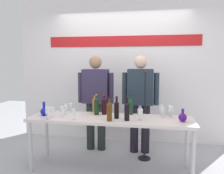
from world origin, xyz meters
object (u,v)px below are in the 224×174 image
object	(u,v)px
wine_glass_right_2	(170,109)
microphone_stand	(145,131)
wine_bottle_0	(117,109)
wine_glass_right_0	(163,111)
wine_glass_right_4	(171,110)
wine_glass_left_0	(66,107)
wine_bottle_2	(96,106)
decanter_blue_right	(183,117)
wine_glass_left_1	(74,112)
wine_bottle_1	(109,111)
wine_glass_left_3	(48,111)
wine_glass_left_5	(63,109)
presenter_right	(140,98)
wine_bottle_6	(127,111)
wine_glass_right_1	(161,108)
wine_glass_right_3	(140,112)
wine_glass_left_2	(52,110)
wine_bottle_4	(131,106)
wine_bottle_3	(104,106)
wine_bottle_5	(95,105)
decanter_blue_left	(44,111)
wine_glass_left_4	(71,106)
display_table	(110,122)

from	to	relation	value
wine_glass_right_2	microphone_stand	size ratio (longest dim) A/B	0.11
wine_bottle_0	wine_glass_right_0	size ratio (longest dim) A/B	2.20
wine_glass_right_4	microphone_stand	xyz separation A→B (m)	(-0.37, 0.28, -0.41)
wine_glass_left_0	wine_bottle_2	bearing A→B (deg)	9.89
decanter_blue_right	wine_glass_left_1	xyz separation A→B (m)	(-1.45, -0.16, 0.04)
decanter_blue_right	wine_bottle_1	size ratio (longest dim) A/B	0.54
wine_glass_right_0	wine_glass_right_4	distance (m)	0.12
wine_glass_left_3	wine_glass_right_0	distance (m)	1.60
wine_bottle_1	wine_glass_left_5	bearing A→B (deg)	171.70
decanter_blue_right	wine_bottle_2	xyz separation A→B (m)	(-1.21, 0.18, 0.08)
wine_bottle_2	wine_glass_right_0	world-z (taller)	wine_bottle_2
presenter_right	wine_bottle_6	distance (m)	0.84
presenter_right	wine_glass_right_1	world-z (taller)	presenter_right
wine_glass_right_3	wine_bottle_2	bearing A→B (deg)	162.70
wine_bottle_1	microphone_stand	size ratio (longest dim) A/B	0.22
wine_bottle_6	decanter_blue_right	bearing A→B (deg)	5.78
wine_glass_left_1	wine_glass_left_2	xyz separation A→B (m)	(-0.35, 0.07, 0.01)
wine_bottle_4	wine_glass_left_0	bearing A→B (deg)	-168.49
presenter_right	wine_glass_right_2	bearing A→B (deg)	-44.88
wine_glass_right_4	presenter_right	bearing A→B (deg)	130.15
wine_bottle_0	wine_bottle_4	distance (m)	0.32
decanter_blue_right	microphone_stand	bearing A→B (deg)	136.59
wine_bottle_1	wine_bottle_6	bearing A→B (deg)	15.01
wine_bottle_0	wine_bottle_4	bearing A→B (deg)	58.47
wine_glass_left_2	wine_glass_right_3	distance (m)	1.24
wine_bottle_2	wine_bottle_3	xyz separation A→B (m)	(0.11, 0.05, -0.00)
wine_glass_right_1	wine_glass_left_3	bearing A→B (deg)	-161.81
wine_glass_left_3	wine_glass_right_2	distance (m)	1.73
wine_bottle_6	wine_glass_left_1	distance (m)	0.72
presenter_right	wine_bottle_4	xyz separation A→B (m)	(-0.12, -0.46, -0.06)
wine_bottle_3	wine_bottle_5	size ratio (longest dim) A/B	1.04
wine_bottle_5	wine_glass_right_2	world-z (taller)	wine_bottle_5
presenter_right	wine_glass_right_3	distance (m)	0.78
presenter_right	wine_bottle_6	bearing A→B (deg)	-99.24
wine_bottle_0	wine_glass_right_1	xyz separation A→B (m)	(0.62, 0.28, -0.02)
wine_glass_right_2	wine_glass_right_4	distance (m)	0.10
wine_bottle_2	wine_glass_right_1	xyz separation A→B (m)	(0.95, 0.12, -0.02)
presenter_right	wine_bottle_6	world-z (taller)	presenter_right
decanter_blue_left	wine_glass_right_3	world-z (taller)	decanter_blue_left
presenter_right	wine_bottle_4	world-z (taller)	presenter_right
wine_glass_left_4	wine_bottle_0	bearing A→B (deg)	-17.86
wine_bottle_6	wine_glass_left_4	xyz separation A→B (m)	(-0.91, 0.34, -0.03)
wine_glass_left_1	display_table	bearing A→B (deg)	24.03
wine_bottle_0	wine_bottle_3	xyz separation A→B (m)	(-0.22, 0.21, 0.00)
wine_bottle_3	wine_glass_right_1	xyz separation A→B (m)	(0.84, 0.07, -0.02)
wine_bottle_3	wine_glass_right_1	world-z (taller)	wine_bottle_3
wine_bottle_5	wine_glass_left_5	size ratio (longest dim) A/B	1.92
decanter_blue_left	wine_bottle_6	distance (m)	1.23
presenter_right	wine_glass_left_1	xyz separation A→B (m)	(-0.85, -0.91, -0.08)
wine_bottle_3	wine_glass_left_4	size ratio (longest dim) A/B	2.11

